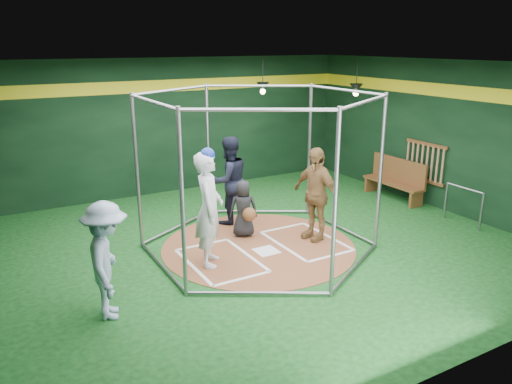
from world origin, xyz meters
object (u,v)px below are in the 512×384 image
umpire (229,180)px  visitor_leopard (315,194)px  batter_figure (209,208)px  dugout_bench (396,178)px

umpire → visitor_leopard: bearing=117.1°
visitor_leopard → umpire: size_ratio=0.98×
batter_figure → umpire: batter_figure is taller
visitor_leopard → dugout_bench: size_ratio=1.06×
batter_figure → dugout_bench: (5.78, 1.26, -0.54)m
visitor_leopard → dugout_bench: bearing=98.4°
batter_figure → umpire: bearing=54.0°
batter_figure → umpire: 2.17m
umpire → dugout_bench: 4.56m
batter_figure → umpire: size_ratio=1.11×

